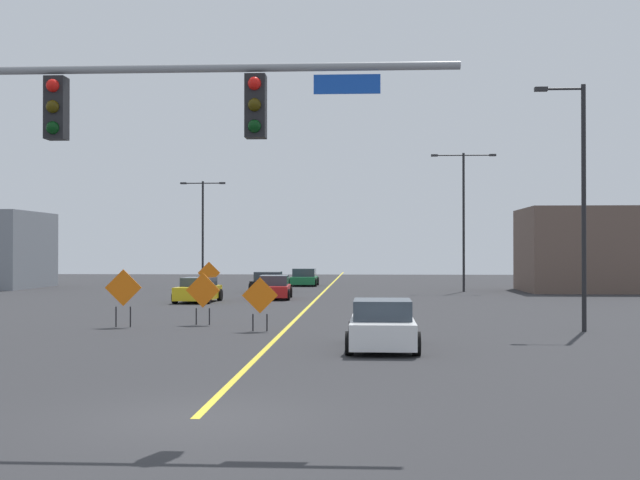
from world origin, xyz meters
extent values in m
plane|color=#2D2D30|center=(0.00, 0.00, 0.00)|extent=(165.39, 165.39, 0.00)
cube|color=yellow|center=(0.00, 45.94, 0.00)|extent=(0.16, 91.88, 0.01)
cylinder|color=gray|center=(-2.35, 0.00, 5.82)|extent=(13.45, 0.14, 0.14)
cube|color=black|center=(-2.35, 0.00, 5.18)|extent=(0.34, 0.32, 1.05)
sphere|color=red|center=(-2.35, -0.17, 5.53)|extent=(0.22, 0.22, 0.22)
sphere|color=#3C3106|center=(-2.35, -0.17, 5.18)|extent=(0.22, 0.22, 0.22)
sphere|color=black|center=(-2.35, -0.17, 4.83)|extent=(0.22, 0.22, 0.22)
cube|color=black|center=(1.01, 0.00, 5.18)|extent=(0.34, 0.32, 1.05)
sphere|color=red|center=(1.01, -0.17, 5.53)|extent=(0.22, 0.22, 0.22)
sphere|color=#3C3106|center=(1.01, -0.17, 5.18)|extent=(0.22, 0.22, 0.22)
sphere|color=black|center=(1.01, -0.17, 4.83)|extent=(0.22, 0.22, 0.22)
cube|color=#1447B7|center=(2.52, 0.00, 5.53)|extent=(1.10, 0.03, 0.32)
cylinder|color=black|center=(9.34, 43.35, 4.63)|extent=(0.16, 0.16, 9.27)
cylinder|color=black|center=(8.37, 43.35, 9.12)|extent=(1.93, 0.08, 0.08)
cube|color=#262628|center=(7.40, 43.35, 9.12)|extent=(0.44, 0.24, 0.14)
cylinder|color=black|center=(10.30, 43.35, 9.12)|extent=(1.93, 0.08, 0.08)
cube|color=#262628|center=(11.27, 43.35, 9.12)|extent=(0.44, 0.24, 0.14)
cylinder|color=black|center=(10.32, 15.77, 4.25)|extent=(0.16, 0.16, 8.50)
cylinder|color=black|center=(9.60, 15.77, 8.35)|extent=(1.44, 0.08, 0.08)
cube|color=#262628|center=(8.87, 15.77, 8.35)|extent=(0.44, 0.24, 0.14)
cylinder|color=black|center=(-9.50, 49.91, 4.00)|extent=(0.16, 0.16, 7.99)
cylinder|color=black|center=(-10.25, 49.91, 7.84)|extent=(1.49, 0.08, 0.08)
cube|color=#262628|center=(-10.99, 49.91, 7.84)|extent=(0.44, 0.24, 0.14)
cylinder|color=black|center=(-8.76, 49.91, 7.84)|extent=(1.49, 0.08, 0.08)
cube|color=#262628|center=(-8.01, 49.91, 7.84)|extent=(0.44, 0.24, 0.14)
cube|color=orange|center=(-0.82, 15.23, 1.23)|extent=(1.24, 0.13, 1.24)
cylinder|color=black|center=(-1.06, 15.21, 0.30)|extent=(0.05, 0.05, 0.59)
cylinder|color=black|center=(-0.58, 15.24, 0.30)|extent=(0.05, 0.05, 0.59)
cube|color=orange|center=(-6.79, 37.86, 1.39)|extent=(1.35, 0.34, 1.37)
cylinder|color=black|center=(-7.05, 37.81, 0.34)|extent=(0.05, 0.05, 0.68)
cylinder|color=black|center=(-6.53, 37.92, 0.34)|extent=(0.05, 0.05, 0.68)
cube|color=orange|center=(-3.26, 17.58, 1.29)|extent=(1.31, 0.17, 1.31)
cylinder|color=black|center=(-3.51, 17.61, 0.31)|extent=(0.05, 0.05, 0.62)
cylinder|color=black|center=(-3.00, 17.56, 0.31)|extent=(0.05, 0.05, 0.62)
cube|color=orange|center=(-5.97, 16.52, 1.43)|extent=(1.33, 0.14, 1.34)
cylinder|color=black|center=(-6.23, 16.50, 0.37)|extent=(0.05, 0.05, 0.74)
cylinder|color=black|center=(-5.71, 16.54, 0.37)|extent=(0.05, 0.05, 0.74)
cube|color=red|center=(-2.42, 34.50, 0.46)|extent=(1.91, 4.28, 0.61)
cube|color=#333D47|center=(-2.43, 34.71, 1.05)|extent=(1.65, 2.31, 0.57)
cylinder|color=black|center=(-3.22, 32.99, 0.32)|extent=(0.25, 0.65, 0.64)
cylinder|color=black|center=(-1.49, 33.07, 0.32)|extent=(0.25, 0.65, 0.64)
cylinder|color=black|center=(-3.35, 35.94, 0.32)|extent=(0.25, 0.65, 0.64)
cylinder|color=black|center=(-1.62, 36.01, 0.32)|extent=(0.25, 0.65, 0.64)
cube|color=gold|center=(-6.15, 31.21, 0.50)|extent=(1.97, 3.95, 0.69)
cube|color=#333D47|center=(-6.14, 31.41, 1.08)|extent=(1.69, 1.96, 0.47)
cylinder|color=black|center=(-7.10, 29.91, 0.32)|extent=(0.25, 0.65, 0.64)
cylinder|color=black|center=(-5.34, 29.82, 0.32)|extent=(0.25, 0.65, 0.64)
cylinder|color=black|center=(-6.96, 32.61, 0.32)|extent=(0.25, 0.65, 0.64)
cylinder|color=black|center=(-5.20, 32.52, 0.32)|extent=(0.25, 0.65, 0.64)
cube|color=white|center=(3.29, 10.21, 0.51)|extent=(1.81, 4.41, 0.70)
cube|color=#333D47|center=(3.29, 9.99, 1.13)|extent=(1.61, 2.08, 0.55)
cylinder|color=black|center=(4.19, 11.74, 0.32)|extent=(0.23, 0.64, 0.64)
cylinder|color=black|center=(2.42, 11.76, 0.32)|extent=(0.23, 0.64, 0.64)
cylinder|color=black|center=(4.16, 8.67, 0.32)|extent=(0.23, 0.64, 0.64)
cylinder|color=black|center=(2.39, 8.68, 0.32)|extent=(0.23, 0.64, 0.64)
cube|color=#196B38|center=(-1.98, 52.13, 0.44)|extent=(1.91, 3.97, 0.56)
cube|color=#333D47|center=(-1.98, 52.33, 1.03)|extent=(1.72, 2.08, 0.63)
cylinder|color=black|center=(-2.93, 50.75, 0.32)|extent=(0.22, 0.64, 0.64)
cylinder|color=black|center=(-1.03, 50.74, 0.32)|extent=(0.22, 0.64, 0.64)
cylinder|color=black|center=(-2.93, 53.52, 0.32)|extent=(0.22, 0.64, 0.64)
cylinder|color=black|center=(-1.02, 53.52, 0.32)|extent=(0.22, 0.64, 0.64)
cube|color=black|center=(-3.70, 42.51, 0.47)|extent=(1.97, 4.57, 0.63)
cube|color=#333D47|center=(-3.70, 42.73, 1.06)|extent=(1.74, 2.09, 0.55)
cylinder|color=black|center=(-4.63, 40.90, 0.32)|extent=(0.23, 0.64, 0.64)
cylinder|color=black|center=(-2.73, 40.93, 0.32)|extent=(0.23, 0.64, 0.64)
cylinder|color=black|center=(-4.68, 44.08, 0.32)|extent=(0.23, 0.64, 0.64)
cylinder|color=black|center=(-2.77, 44.11, 0.32)|extent=(0.23, 0.64, 0.64)
cube|color=brown|center=(17.76, 44.32, 2.80)|extent=(8.65, 7.67, 5.60)
camera|label=1|loc=(2.84, -14.02, 2.80)|focal=47.98mm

